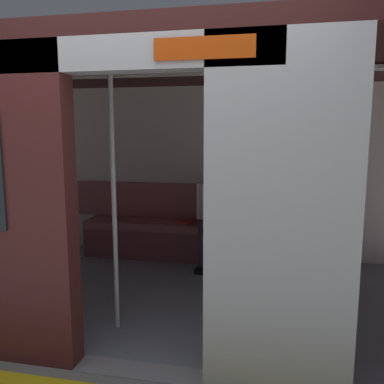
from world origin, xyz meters
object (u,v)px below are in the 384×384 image
person_seated (218,208)px  train_car (177,140)px  book (186,222)px  handbag (257,218)px  grab_pole_far (213,200)px  grab_pole_door (114,200)px  bench_seat (203,233)px

person_seated → train_car: bearing=77.2°
book → handbag: bearing=-158.5°
book → grab_pole_far: 1.88m
book → grab_pole_door: grab_pole_door is taller
train_car → handbag: bearing=-120.7°
bench_seat → grab_pole_far: grab_pole_far is taller
train_car → book: size_ratio=29.09×
train_car → grab_pole_door: (0.33, 0.70, -0.44)m
book → grab_pole_far: (-0.59, 1.69, 0.58)m
train_car → grab_pole_far: bearing=127.0°
person_seated → book: bearing=-12.3°
train_car → bench_seat: bearing=-92.6°
train_car → handbag: size_ratio=24.62×
handbag → bench_seat: bearing=6.8°
handbag → grab_pole_far: grab_pole_far is taller
bench_seat → person_seated: (-0.19, 0.05, 0.33)m
train_car → book: bearing=-81.7°
train_car → grab_pole_door: bearing=65.1°
train_car → grab_pole_far: 0.83m
handbag → grab_pole_far: size_ratio=0.12×
grab_pole_far → handbag: bearing=-98.8°
train_car → grab_pole_door: train_car is taller
handbag → grab_pole_far: (0.27, 1.73, 0.51)m
person_seated → grab_pole_door: grab_pole_door is taller
bench_seat → person_seated: bearing=164.4°
grab_pole_door → bench_seat: bearing=-101.8°
handbag → person_seated: bearing=15.7°
book → grab_pole_far: bearing=128.0°
bench_seat → grab_pole_door: bearing=78.2°
handbag → book: (0.86, 0.04, -0.07)m
person_seated → grab_pole_far: bearing=96.7°
bench_seat → grab_pole_door: 1.96m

